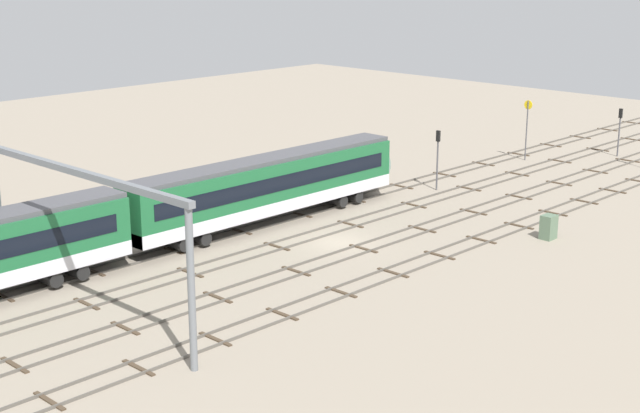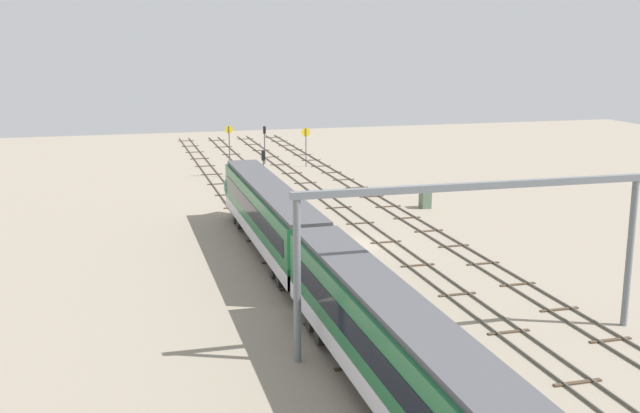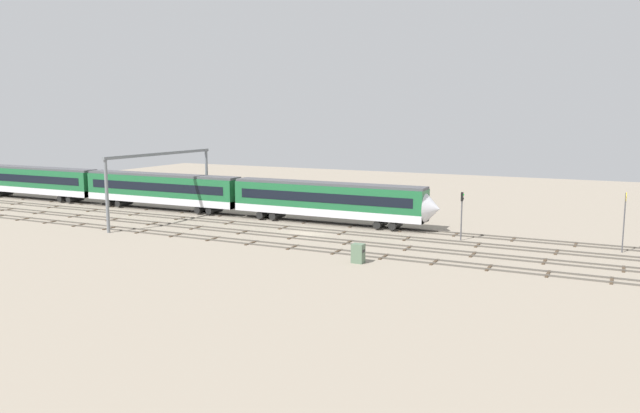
{
  "view_description": "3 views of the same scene",
  "coord_description": "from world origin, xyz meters",
  "px_view_note": "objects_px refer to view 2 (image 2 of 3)",
  "views": [
    {
      "loc": [
        -44.72,
        -41.37,
        19.17
      ],
      "look_at": [
        0.54,
        2.3,
        1.98
      ],
      "focal_mm": 52.48,
      "sensor_mm": 36.0,
      "label": 1
    },
    {
      "loc": [
        -53.27,
        17.38,
        15.26
      ],
      "look_at": [
        6.08,
        1.31,
        1.73
      ],
      "focal_mm": 43.16,
      "sensor_mm": 36.0,
      "label": 2
    },
    {
      "loc": [
        31.5,
        -60.1,
        13.0
      ],
      "look_at": [
        1.77,
        0.52,
        3.05
      ],
      "focal_mm": 35.57,
      "sensor_mm": 36.0,
      "label": 3
    }
  ],
  "objects_px": {
    "train": "(384,342)",
    "overhead_gantry": "(475,222)",
    "speed_sign_near_foreground": "(306,140)",
    "signal_light_trackside_departure": "(264,169)",
    "signal_light_trackside_approach": "(265,139)",
    "relay_cabinet": "(425,199)",
    "speed_sign_mid_trackside": "(229,145)"
  },
  "relations": [
    {
      "from": "train",
      "to": "speed_sign_near_foreground",
      "type": "relative_size",
      "value": 16.03
    },
    {
      "from": "speed_sign_near_foreground",
      "to": "signal_light_trackside_approach",
      "type": "height_order",
      "value": "speed_sign_near_foreground"
    },
    {
      "from": "speed_sign_near_foreground",
      "to": "speed_sign_mid_trackside",
      "type": "relative_size",
      "value": 0.82
    },
    {
      "from": "speed_sign_near_foreground",
      "to": "train",
      "type": "bearing_deg",
      "value": 168.98
    },
    {
      "from": "relay_cabinet",
      "to": "speed_sign_mid_trackside",
      "type": "bearing_deg",
      "value": 35.5
    },
    {
      "from": "overhead_gantry",
      "to": "signal_light_trackside_departure",
      "type": "relative_size",
      "value": 3.75
    },
    {
      "from": "train",
      "to": "signal_light_trackside_departure",
      "type": "height_order",
      "value": "signal_light_trackside_departure"
    },
    {
      "from": "speed_sign_near_foreground",
      "to": "signal_light_trackside_approach",
      "type": "relative_size",
      "value": 1.01
    },
    {
      "from": "signal_light_trackside_approach",
      "to": "signal_light_trackside_departure",
      "type": "distance_m",
      "value": 23.28
    },
    {
      "from": "train",
      "to": "signal_light_trackside_departure",
      "type": "bearing_deg",
      "value": -3.88
    },
    {
      "from": "speed_sign_near_foreground",
      "to": "signal_light_trackside_approach",
      "type": "distance_m",
      "value": 5.48
    },
    {
      "from": "overhead_gantry",
      "to": "signal_light_trackside_departure",
      "type": "bearing_deg",
      "value": 5.94
    },
    {
      "from": "signal_light_trackside_approach",
      "to": "signal_light_trackside_departure",
      "type": "height_order",
      "value": "signal_light_trackside_departure"
    },
    {
      "from": "speed_sign_mid_trackside",
      "to": "signal_light_trackside_departure",
      "type": "xyz_separation_m",
      "value": [
        -15.07,
        -0.92,
        -0.36
      ]
    },
    {
      "from": "signal_light_trackside_approach",
      "to": "signal_light_trackside_departure",
      "type": "bearing_deg",
      "value": 168.67
    },
    {
      "from": "signal_light_trackside_approach",
      "to": "relay_cabinet",
      "type": "bearing_deg",
      "value": -161.9
    },
    {
      "from": "speed_sign_mid_trackside",
      "to": "signal_light_trackside_approach",
      "type": "bearing_deg",
      "value": -35.34
    },
    {
      "from": "overhead_gantry",
      "to": "relay_cabinet",
      "type": "height_order",
      "value": "overhead_gantry"
    },
    {
      "from": "train",
      "to": "overhead_gantry",
      "type": "bearing_deg",
      "value": -52.64
    },
    {
      "from": "speed_sign_near_foreground",
      "to": "signal_light_trackside_departure",
      "type": "xyz_separation_m",
      "value": [
        -19.6,
        9.01,
        0.08
      ]
    },
    {
      "from": "train",
      "to": "relay_cabinet",
      "type": "height_order",
      "value": "train"
    },
    {
      "from": "train",
      "to": "signal_light_trackside_approach",
      "type": "xyz_separation_m",
      "value": [
        63.66,
        -7.34,
        0.39
      ]
    },
    {
      "from": "train",
      "to": "relay_cabinet",
      "type": "xyz_separation_m",
      "value": [
        35.14,
        -16.66,
        -1.81
      ]
    },
    {
      "from": "train",
      "to": "relay_cabinet",
      "type": "bearing_deg",
      "value": -25.37
    },
    {
      "from": "speed_sign_mid_trackside",
      "to": "relay_cabinet",
      "type": "distance_m",
      "value": 25.66
    },
    {
      "from": "overhead_gantry",
      "to": "train",
      "type": "bearing_deg",
      "value": 127.36
    },
    {
      "from": "signal_light_trackside_approach",
      "to": "overhead_gantry",
      "type": "bearing_deg",
      "value": 179.18
    },
    {
      "from": "train",
      "to": "signal_light_trackside_approach",
      "type": "relative_size",
      "value": 16.13
    },
    {
      "from": "overhead_gantry",
      "to": "signal_light_trackside_approach",
      "type": "distance_m",
      "value": 58.79
    },
    {
      "from": "signal_light_trackside_departure",
      "to": "relay_cabinet",
      "type": "height_order",
      "value": "signal_light_trackside_departure"
    },
    {
      "from": "speed_sign_mid_trackside",
      "to": "overhead_gantry",
      "type": "bearing_deg",
      "value": -174.78
    },
    {
      "from": "speed_sign_near_foreground",
      "to": "signal_light_trackside_departure",
      "type": "distance_m",
      "value": 21.57
    }
  ]
}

